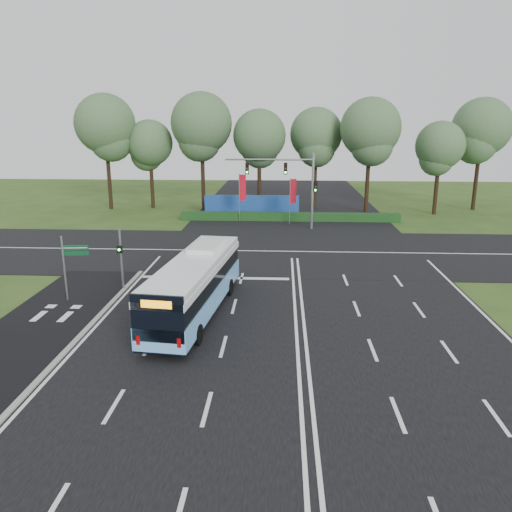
{
  "coord_description": "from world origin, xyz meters",
  "views": [
    {
      "loc": [
        -0.77,
        -25.31,
        9.76
      ],
      "look_at": [
        -2.21,
        2.0,
        2.35
      ],
      "focal_mm": 35.0,
      "sensor_mm": 36.0,
      "label": 1
    }
  ],
  "objects": [
    {
      "name": "hedge",
      "position": [
        0.0,
        24.5,
        0.4
      ],
      "size": [
        22.0,
        1.2,
        0.8
      ],
      "primitive_type": "cube",
      "color": "#143915",
      "rests_on": "ground"
    },
    {
      "name": "city_bus",
      "position": [
        -5.17,
        -1.15,
        1.62
      ],
      "size": [
        3.54,
        11.37,
        3.21
      ],
      "rotation": [
        0.0,
        0.0,
        -0.11
      ],
      "color": "#6CB7FB",
      "rests_on": "ground"
    },
    {
      "name": "eucalyptus_row",
      "position": [
        -0.77,
        30.72,
        8.76
      ],
      "size": [
        47.86,
        9.39,
        12.9
      ],
      "color": "black",
      "rests_on": "ground"
    },
    {
      "name": "kerb_strip",
      "position": [
        -10.1,
        -3.0,
        0.06
      ],
      "size": [
        0.25,
        18.0,
        0.12
      ],
      "primitive_type": "cube",
      "color": "gray",
      "rests_on": "ground"
    },
    {
      "name": "road_cross",
      "position": [
        0.0,
        12.0,
        0.03
      ],
      "size": [
        120.0,
        14.0,
        0.05
      ],
      "primitive_type": "cube",
      "color": "black",
      "rests_on": "ground"
    },
    {
      "name": "bike_path",
      "position": [
        -12.5,
        -3.0,
        0.03
      ],
      "size": [
        5.0,
        18.0,
        0.06
      ],
      "primitive_type": "cube",
      "color": "black",
      "rests_on": "ground"
    },
    {
      "name": "road_main",
      "position": [
        0.0,
        0.0,
        0.02
      ],
      "size": [
        20.0,
        120.0,
        0.04
      ],
      "primitive_type": "cube",
      "color": "black",
      "rests_on": "ground"
    },
    {
      "name": "pedestrian_signal",
      "position": [
        -10.2,
        2.51,
        2.02
      ],
      "size": [
        0.31,
        0.43,
        3.7
      ],
      "rotation": [
        0.0,
        0.0,
        0.07
      ],
      "color": "gray",
      "rests_on": "ground"
    },
    {
      "name": "banner_flag_mid",
      "position": [
        0.2,
        23.04,
        2.92
      ],
      "size": [
        0.63,
        0.26,
        4.48
      ],
      "rotation": [
        0.0,
        0.0,
        0.34
      ],
      "color": "gray",
      "rests_on": "ground"
    },
    {
      "name": "ground",
      "position": [
        0.0,
        0.0,
        0.0
      ],
      "size": [
        120.0,
        120.0,
        0.0
      ],
      "primitive_type": "plane",
      "color": "#2B4918",
      "rests_on": "ground"
    },
    {
      "name": "traffic_light_gantry",
      "position": [
        0.21,
        20.5,
        4.66
      ],
      "size": [
        8.41,
        0.28,
        7.0
      ],
      "color": "gray",
      "rests_on": "ground"
    },
    {
      "name": "banner_flag_left",
      "position": [
        -4.78,
        23.84,
        3.12
      ],
      "size": [
        0.7,
        0.18,
        4.8
      ],
      "rotation": [
        0.0,
        0.0,
        0.19
      ],
      "color": "gray",
      "rests_on": "ground"
    },
    {
      "name": "blue_hoarding",
      "position": [
        -4.0,
        27.0,
        1.1
      ],
      "size": [
        10.0,
        0.3,
        2.2
      ],
      "primitive_type": "cube",
      "color": "#1A4390",
      "rests_on": "ground"
    },
    {
      "name": "street_sign",
      "position": [
        -12.4,
        0.49,
        2.37
      ],
      "size": [
        1.45,
        0.25,
        3.73
      ],
      "rotation": [
        0.0,
        0.0,
        0.12
      ],
      "color": "gray",
      "rests_on": "ground"
    }
  ]
}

